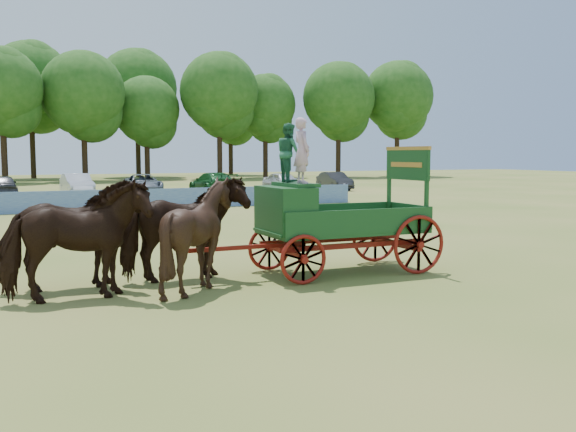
# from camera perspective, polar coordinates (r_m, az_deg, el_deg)

# --- Properties ---
(ground) EXTENTS (160.00, 160.00, 0.00)m
(ground) POSITION_cam_1_polar(r_m,az_deg,el_deg) (16.33, -0.13, -4.38)
(ground) COLOR olive
(ground) RESTS_ON ground
(horse_lead_left) EXTENTS (2.79, 1.36, 2.32)m
(horse_lead_left) POSITION_cam_1_polar(r_m,az_deg,el_deg) (12.84, -18.30, -2.13)
(horse_lead_left) COLOR black
(horse_lead_left) RESTS_ON ground
(horse_lead_right) EXTENTS (2.79, 1.36, 2.32)m
(horse_lead_right) POSITION_cam_1_polar(r_m,az_deg,el_deg) (13.93, -18.78, -1.57)
(horse_lead_right) COLOR black
(horse_lead_right) RESTS_ON ground
(horse_wheel_left) EXTENTS (2.16, 1.94, 2.32)m
(horse_wheel_left) POSITION_cam_1_polar(r_m,az_deg,el_deg) (13.30, -7.96, -1.64)
(horse_wheel_left) COLOR black
(horse_wheel_left) RESTS_ON ground
(horse_wheel_right) EXTENTS (2.84, 1.47, 2.32)m
(horse_wheel_right) POSITION_cam_1_polar(r_m,az_deg,el_deg) (14.35, -9.20, -1.15)
(horse_wheel_right) COLOR black
(horse_wheel_right) RESTS_ON ground
(farm_dray) EXTENTS (6.00, 2.00, 3.60)m
(farm_dray) POSITION_cam_1_polar(r_m,az_deg,el_deg) (14.88, 2.51, 0.63)
(farm_dray) COLOR maroon
(farm_dray) RESTS_ON ground
(sponsor_banner) EXTENTS (26.00, 0.08, 1.05)m
(sponsor_banner) POSITION_cam_1_polar(r_m,az_deg,el_deg) (33.23, -14.57, 1.40)
(sponsor_banner) COLOR #1B4495
(sponsor_banner) RESTS_ON ground
(parked_cars) EXTENTS (45.60, 7.39, 1.54)m
(parked_cars) POSITION_cam_1_polar(r_m,az_deg,el_deg) (44.55, -21.99, 2.45)
(parked_cars) COLOR silver
(parked_cars) RESTS_ON ground
(treeline) EXTENTS (93.29, 21.38, 16.06)m
(treeline) POSITION_cam_1_polar(r_m,az_deg,el_deg) (75.53, -23.46, 10.29)
(treeline) COLOR #382314
(treeline) RESTS_ON ground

